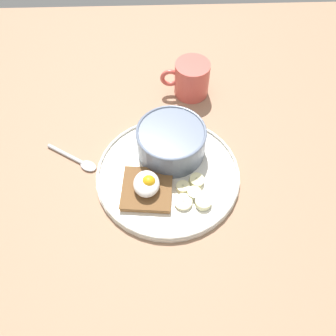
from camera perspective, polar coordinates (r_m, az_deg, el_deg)
name	(u,v)px	position (r cm, az deg, el deg)	size (l,w,h in cm)	color
ground_plane	(168,179)	(76.55, 0.00, -1.69)	(120.00, 120.00, 2.00)	#9D7558
plate	(168,174)	(75.04, 0.00, -0.95)	(28.83, 28.83, 1.60)	white
oatmeal_bowl	(171,141)	(75.58, 0.48, 4.09)	(14.08, 14.08, 6.51)	slate
toast_slice	(147,189)	(72.21, -3.23, -3.25)	(10.45, 10.45, 1.26)	brown
poached_egg	(147,183)	(70.39, -3.25, -2.37)	(5.82, 4.98, 3.58)	white
banana_slice_front	(183,202)	(71.03, 2.34, -5.20)	(4.58, 4.61, 1.02)	beige
banana_slice_left	(183,187)	(72.66, 2.27, -2.90)	(3.34, 3.33, 1.07)	beige
banana_slice_back	(196,180)	(73.27, 4.36, -1.90)	(4.14, 4.19, 1.82)	beige
banana_slice_right	(203,202)	(71.04, 5.39, -5.24)	(3.79, 3.72, 1.41)	beige
banana_slice_inner	(194,193)	(71.89, 3.99, -3.84)	(2.85, 2.91, 1.36)	#EEEEBC
coffee_mug	(191,78)	(88.30, 3.54, 13.46)	(7.94, 11.28, 8.32)	#D45448
spoon	(78,160)	(79.70, -13.62, 1.14)	(7.94, 11.30, 0.80)	silver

